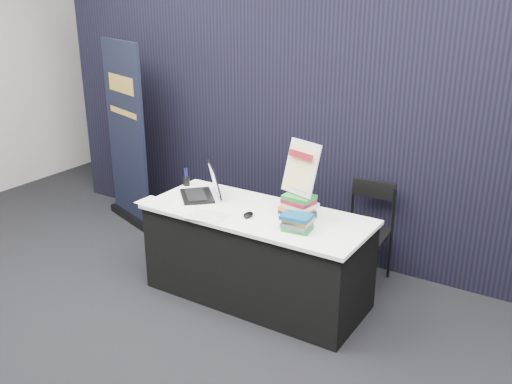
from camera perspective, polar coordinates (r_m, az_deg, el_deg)
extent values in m
plane|color=black|center=(4.41, -3.83, -13.43)|extent=(8.00, 8.00, 0.00)
cube|color=#AFACA6|center=(7.31, 15.09, 14.22)|extent=(8.00, 0.02, 3.50)
cube|color=black|center=(5.19, 6.30, 6.33)|extent=(6.00, 0.08, 2.40)
cube|color=black|center=(4.62, 0.09, -6.52)|extent=(1.76, 0.71, 0.72)
cube|color=white|center=(4.46, 0.09, -2.22)|extent=(1.80, 0.75, 0.03)
cube|color=black|center=(4.78, -5.92, -0.39)|extent=(0.43, 0.43, 0.02)
cube|color=black|center=(4.83, -5.06, 1.54)|extent=(0.30, 0.30, 0.25)
cube|color=white|center=(4.83, -5.12, 1.52)|extent=(0.25, 0.25, 0.20)
ellipsoid|color=black|center=(4.36, -0.77, -2.28)|extent=(0.09, 0.12, 0.03)
cube|color=white|center=(4.72, -10.07, -1.04)|extent=(0.29, 0.21, 0.00)
cube|color=white|center=(4.75, -7.14, -0.74)|extent=(0.34, 0.27, 0.00)
cube|color=silver|center=(4.40, -4.89, -2.41)|extent=(0.34, 0.26, 0.00)
cylinder|color=black|center=(5.06, -6.98, 1.08)|extent=(0.07, 0.07, 0.08)
cube|color=#1C6C65|center=(4.35, 4.20, -2.45)|extent=(0.26, 0.21, 0.03)
cube|color=navy|center=(4.34, 4.21, -2.06)|extent=(0.26, 0.21, 0.03)
cube|color=orange|center=(4.32, 4.22, -1.66)|extent=(0.26, 0.21, 0.03)
cube|color=beige|center=(4.31, 4.23, -1.26)|extent=(0.26, 0.21, 0.03)
cube|color=maroon|center=(4.30, 4.24, -0.86)|extent=(0.26, 0.21, 0.03)
cube|color=#20792D|center=(4.29, 4.25, -0.46)|extent=(0.26, 0.21, 0.03)
cube|color=#20792D|center=(4.15, 4.13, -3.61)|extent=(0.22, 0.17, 0.03)
cube|color=#4E4D53|center=(4.14, 4.14, -3.23)|extent=(0.22, 0.17, 0.03)
cube|color=#B19846|center=(4.13, 4.16, -2.85)|extent=(0.22, 0.17, 0.03)
cube|color=navy|center=(4.12, 4.17, -2.47)|extent=(0.22, 0.17, 0.03)
cube|color=black|center=(4.26, 4.17, -0.13)|extent=(0.20, 0.07, 0.01)
cylinder|color=black|center=(4.33, 3.80, 1.84)|extent=(0.04, 0.10, 0.29)
cylinder|color=black|center=(4.26, 5.70, 1.47)|extent=(0.04, 0.10, 0.29)
cube|color=silver|center=(4.24, 4.53, 2.42)|extent=(0.32, 0.20, 0.39)
cube|color=#EFE095|center=(4.24, 4.48, 2.39)|extent=(0.26, 0.16, 0.31)
cube|color=maroon|center=(4.20, 4.50, 3.69)|extent=(0.24, 0.09, 0.05)
cube|color=black|center=(6.33, -12.33, -2.50)|extent=(0.80, 0.36, 0.08)
cube|color=black|center=(6.05, -12.85, 5.59)|extent=(0.73, 0.28, 1.91)
cube|color=gold|center=(5.93, -13.37, 10.45)|extent=(0.50, 0.18, 0.17)
cube|color=gold|center=(5.99, -13.15, 7.75)|extent=(0.54, 0.19, 0.06)
cylinder|color=black|center=(4.91, 7.65, -6.95)|extent=(0.02, 0.02, 0.42)
cylinder|color=black|center=(4.79, 11.70, -7.95)|extent=(0.02, 0.02, 0.42)
cylinder|color=black|center=(5.22, 9.37, -5.33)|extent=(0.02, 0.02, 0.42)
cylinder|color=black|center=(5.11, 13.21, -6.23)|extent=(0.02, 0.02, 0.42)
cube|color=black|center=(4.91, 10.65, -4.23)|extent=(0.42, 0.42, 0.04)
cube|color=black|center=(4.94, 11.72, 0.27)|extent=(0.37, 0.06, 0.15)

